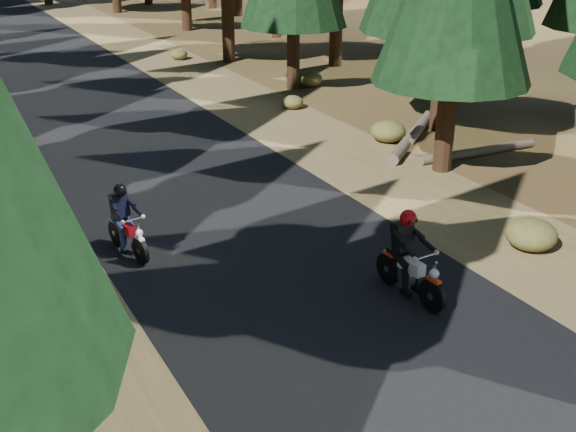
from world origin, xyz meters
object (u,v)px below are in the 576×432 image
object	(u,v)px
log_far	(478,152)
rider_lead	(410,270)
log_near	(413,135)
rider_follow	(127,232)

from	to	relation	value
log_far	rider_lead	bearing A→B (deg)	-136.62
log_near	rider_lead	distance (m)	9.12
log_near	rider_follow	size ratio (longest dim) A/B	2.88
log_far	rider_follow	bearing A→B (deg)	-168.80
log_near	rider_lead	world-z (taller)	rider_lead
log_far	rider_follow	world-z (taller)	rider_follow
log_near	log_far	distance (m)	2.08
log_near	log_far	size ratio (longest dim) A/B	1.29
log_near	log_far	bearing A→B (deg)	-110.12
log_near	rider_lead	size ratio (longest dim) A/B	2.65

